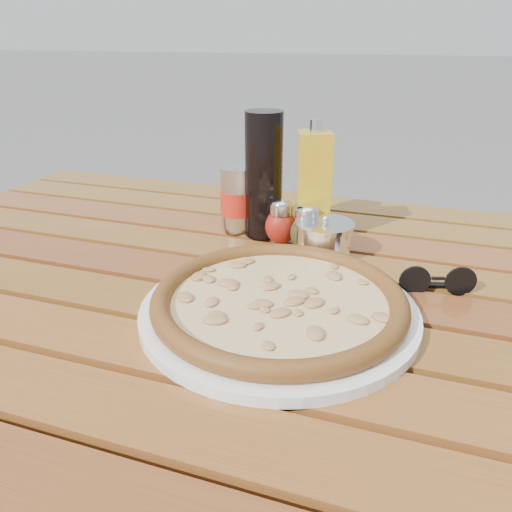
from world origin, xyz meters
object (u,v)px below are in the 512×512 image
(sunglasses, at_px, (437,282))
(pepper_shaker, at_px, (281,222))
(pizza, at_px, (279,300))
(olive_oil_cruet, at_px, (313,187))
(soda_can, at_px, (238,200))
(plate, at_px, (279,310))
(dark_bottle, at_px, (264,176))
(parmesan_tin, at_px, (324,239))
(oregano_shaker, at_px, (306,229))
(table, at_px, (252,323))

(sunglasses, bearing_deg, pepper_shaker, 141.66)
(pizza, bearing_deg, olive_oil_cruet, 94.46)
(pizza, distance_m, soda_can, 0.32)
(plate, height_order, olive_oil_cruet, olive_oil_cruet)
(pizza, height_order, dark_bottle, dark_bottle)
(olive_oil_cruet, relative_size, sunglasses, 1.92)
(plate, bearing_deg, dark_bottle, 112.05)
(pizza, relative_size, olive_oil_cruet, 1.72)
(pepper_shaker, relative_size, parmesan_tin, 0.73)
(pepper_shaker, distance_m, dark_bottle, 0.09)
(plate, distance_m, pepper_shaker, 0.25)
(soda_can, height_order, olive_oil_cruet, olive_oil_cruet)
(plate, distance_m, olive_oil_cruet, 0.29)
(pizza, xyz_separation_m, sunglasses, (0.19, 0.14, -0.01))
(dark_bottle, bearing_deg, oregano_shaker, -26.86)
(pizza, height_order, parmesan_tin, parmesan_tin)
(oregano_shaker, relative_size, sunglasses, 0.75)
(dark_bottle, distance_m, sunglasses, 0.34)
(sunglasses, bearing_deg, dark_bottle, 139.73)
(pepper_shaker, bearing_deg, table, -89.87)
(pepper_shaker, xyz_separation_m, parmesan_tin, (0.08, -0.03, -0.01))
(plate, distance_m, oregano_shaker, 0.23)
(pizza, xyz_separation_m, pepper_shaker, (-0.07, 0.24, 0.02))
(oregano_shaker, bearing_deg, pepper_shaker, 160.45)
(plate, height_order, pepper_shaker, pepper_shaker)
(pizza, bearing_deg, oregano_shaker, 94.62)
(dark_bottle, relative_size, sunglasses, 2.02)
(plate, xyz_separation_m, pizza, (0.00, -0.00, 0.02))
(pizza, xyz_separation_m, soda_can, (-0.16, 0.27, 0.04))
(pepper_shaker, bearing_deg, parmesan_tin, -22.43)
(sunglasses, bearing_deg, plate, -161.58)
(dark_bottle, relative_size, parmesan_tin, 1.95)
(table, bearing_deg, sunglasses, 10.75)
(pepper_shaker, xyz_separation_m, soda_can, (-0.09, 0.03, 0.02))
(pepper_shaker, bearing_deg, dark_bottle, 145.30)
(table, relative_size, sunglasses, 12.83)
(oregano_shaker, bearing_deg, dark_bottle, 153.14)
(pizza, bearing_deg, soda_can, 120.09)
(table, relative_size, plate, 3.89)
(plate, relative_size, sunglasses, 3.30)
(table, xyz_separation_m, dark_bottle, (-0.04, 0.18, 0.19))
(soda_can, bearing_deg, table, -64.06)
(soda_can, height_order, parmesan_tin, soda_can)
(plate, relative_size, soda_can, 3.00)
(pizza, bearing_deg, plate, 90.00)
(plate, relative_size, olive_oil_cruet, 1.71)
(pepper_shaker, xyz_separation_m, oregano_shaker, (0.05, -0.02, 0.00))
(plate, bearing_deg, pizza, -90.00)
(olive_oil_cruet, distance_m, sunglasses, 0.27)
(parmesan_tin, distance_m, sunglasses, 0.19)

